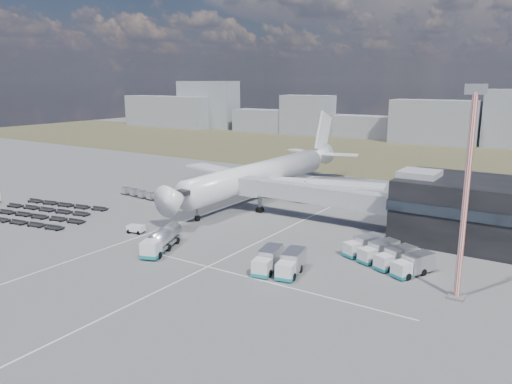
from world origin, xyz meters
The scene contains 15 objects.
ground centered at (0.00, 0.00, 0.00)m, with size 420.00×420.00×0.00m, color #565659.
grass_strip centered at (0.00, 110.00, 0.01)m, with size 420.00×90.00×0.01m, color #48472B.
lane_markings centered at (9.77, 3.00, 0.01)m, with size 47.12×110.00×0.01m.
terminal centered at (47.77, 23.96, 5.25)m, with size 30.40×16.40×11.00m.
jet_bridge centered at (15.90, 20.42, 5.05)m, with size 30.30×3.80×7.05m.
airliner centered at (0.00, 32.38, 5.29)m, with size 51.59×64.53×17.62m.
skyline centered at (-34.80, 151.53, 8.42)m, with size 294.36×22.75×24.78m.
fuel_tanker centered at (5.84, -6.39, 1.64)m, with size 5.92×10.42×3.29m.
pushback_tug centered at (-4.00, -2.34, 0.67)m, with size 2.85×1.60×1.33m, color silver.
catering_truck centered at (0.52, 33.99, 1.30)m, with size 3.78×5.94×2.53m.
service_trucks_near centered at (25.29, -4.25, 1.48)m, with size 6.86×7.73×2.72m.
service_trucks_far centered at (36.35, 6.62, 1.40)m, with size 13.17×10.64×2.57m.
uld_row centered at (-18.89, 16.12, 0.90)m, with size 19.45×3.11×1.50m.
baggage_dollies centered at (-28.99, -4.31, 0.38)m, with size 26.10×18.91×0.76m.
floodlight_mast centered at (47.06, 0.26, 12.48)m, with size 2.38×1.92×24.89m.
Camera 1 is at (57.32, -58.79, 25.27)m, focal length 35.00 mm.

